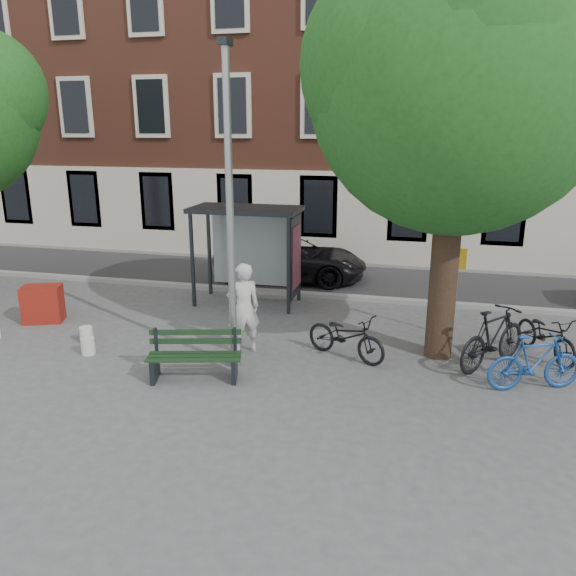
{
  "coord_description": "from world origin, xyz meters",
  "views": [
    {
      "loc": [
        3.55,
        -9.91,
        4.65
      ],
      "look_at": [
        0.87,
        1.0,
        1.4
      ],
      "focal_mm": 35.0,
      "sensor_mm": 36.0,
      "label": 1
    }
  ],
  "objects_px": {
    "bus_shelter": "(262,234)",
    "car_dark": "(291,259)",
    "painter": "(244,308)",
    "red_stand": "(43,304)",
    "bench": "(195,358)",
    "bike_b": "(535,362)",
    "lamppost": "(230,229)",
    "bike_a": "(346,336)",
    "bike_d": "(493,338)",
    "notice_sign": "(458,272)",
    "bike_c": "(546,335)"
  },
  "relations": [
    {
      "from": "bus_shelter",
      "to": "bike_a",
      "type": "relative_size",
      "value": 1.55
    },
    {
      "from": "bike_b",
      "to": "notice_sign",
      "type": "xyz_separation_m",
      "value": [
        -1.32,
        2.48,
        0.99
      ]
    },
    {
      "from": "bus_shelter",
      "to": "bike_c",
      "type": "distance_m",
      "value": 7.25
    },
    {
      "from": "lamppost",
      "to": "notice_sign",
      "type": "distance_m",
      "value": 5.29
    },
    {
      "from": "bike_c",
      "to": "painter",
      "type": "bearing_deg",
      "value": 164.1
    },
    {
      "from": "notice_sign",
      "to": "bench",
      "type": "bearing_deg",
      "value": -123.96
    },
    {
      "from": "bus_shelter",
      "to": "car_dark",
      "type": "xyz_separation_m",
      "value": [
        0.17,
        2.62,
        -1.27
      ]
    },
    {
      "from": "bike_c",
      "to": "bike_d",
      "type": "bearing_deg",
      "value": -172.4
    },
    {
      "from": "painter",
      "to": "red_stand",
      "type": "height_order",
      "value": "painter"
    },
    {
      "from": "bike_b",
      "to": "lamppost",
      "type": "bearing_deg",
      "value": 72.77
    },
    {
      "from": "car_dark",
      "to": "notice_sign",
      "type": "height_order",
      "value": "notice_sign"
    },
    {
      "from": "painter",
      "to": "bike_b",
      "type": "distance_m",
      "value": 5.72
    },
    {
      "from": "bike_d",
      "to": "notice_sign",
      "type": "relative_size",
      "value": 0.99
    },
    {
      "from": "red_stand",
      "to": "notice_sign",
      "type": "relative_size",
      "value": 0.44
    },
    {
      "from": "bike_c",
      "to": "car_dark",
      "type": "height_order",
      "value": "car_dark"
    },
    {
      "from": "bike_c",
      "to": "bike_d",
      "type": "relative_size",
      "value": 0.9
    },
    {
      "from": "painter",
      "to": "bike_c",
      "type": "distance_m",
      "value": 6.32
    },
    {
      "from": "notice_sign",
      "to": "lamppost",
      "type": "bearing_deg",
      "value": -127.55
    },
    {
      "from": "bike_b",
      "to": "bike_d",
      "type": "height_order",
      "value": "bike_d"
    },
    {
      "from": "bus_shelter",
      "to": "bench",
      "type": "xyz_separation_m",
      "value": [
        0.09,
        -4.87,
        -1.5
      ]
    },
    {
      "from": "painter",
      "to": "red_stand",
      "type": "bearing_deg",
      "value": -42.53
    },
    {
      "from": "painter",
      "to": "bench",
      "type": "distance_m",
      "value": 1.67
    },
    {
      "from": "car_dark",
      "to": "bike_b",
      "type": "bearing_deg",
      "value": -139.31
    },
    {
      "from": "bus_shelter",
      "to": "bike_b",
      "type": "height_order",
      "value": "bus_shelter"
    },
    {
      "from": "notice_sign",
      "to": "bike_d",
      "type": "bearing_deg",
      "value": -46.63
    },
    {
      "from": "car_dark",
      "to": "red_stand",
      "type": "distance_m",
      "value": 7.31
    },
    {
      "from": "painter",
      "to": "bike_b",
      "type": "height_order",
      "value": "painter"
    },
    {
      "from": "bus_shelter",
      "to": "red_stand",
      "type": "height_order",
      "value": "bus_shelter"
    },
    {
      "from": "lamppost",
      "to": "bike_d",
      "type": "bearing_deg",
      "value": 13.01
    },
    {
      "from": "bench",
      "to": "notice_sign",
      "type": "bearing_deg",
      "value": 21.13
    },
    {
      "from": "car_dark",
      "to": "painter",
      "type": "bearing_deg",
      "value": -178.67
    },
    {
      "from": "bus_shelter",
      "to": "notice_sign",
      "type": "relative_size",
      "value": 1.38
    },
    {
      "from": "bench",
      "to": "bus_shelter",
      "type": "bearing_deg",
      "value": 76.33
    },
    {
      "from": "bench",
      "to": "bike_c",
      "type": "bearing_deg",
      "value": 7.41
    },
    {
      "from": "bus_shelter",
      "to": "bike_a",
      "type": "distance_m",
      "value": 4.45
    },
    {
      "from": "painter",
      "to": "car_dark",
      "type": "bearing_deg",
      "value": -121.48
    },
    {
      "from": "red_stand",
      "to": "notice_sign",
      "type": "distance_m",
      "value": 9.92
    },
    {
      "from": "lamppost",
      "to": "notice_sign",
      "type": "xyz_separation_m",
      "value": [
        4.34,
        2.75,
        -1.26
      ]
    },
    {
      "from": "bus_shelter",
      "to": "bike_d",
      "type": "relative_size",
      "value": 1.39
    },
    {
      "from": "bike_c",
      "to": "car_dark",
      "type": "bearing_deg",
      "value": 116.93
    },
    {
      "from": "bike_c",
      "to": "bike_d",
      "type": "height_order",
      "value": "bike_d"
    },
    {
      "from": "lamppost",
      "to": "bus_shelter",
      "type": "height_order",
      "value": "lamppost"
    },
    {
      "from": "bike_d",
      "to": "notice_sign",
      "type": "height_order",
      "value": "notice_sign"
    },
    {
      "from": "bench",
      "to": "red_stand",
      "type": "bearing_deg",
      "value": 141.49
    },
    {
      "from": "bench",
      "to": "bike_d",
      "type": "xyz_separation_m",
      "value": [
        5.54,
        1.93,
        0.2
      ]
    },
    {
      "from": "notice_sign",
      "to": "bike_b",
      "type": "bearing_deg",
      "value": -41.85
    },
    {
      "from": "red_stand",
      "to": "notice_sign",
      "type": "height_order",
      "value": "notice_sign"
    },
    {
      "from": "bike_a",
      "to": "bike_d",
      "type": "height_order",
      "value": "bike_d"
    },
    {
      "from": "red_stand",
      "to": "bench",
      "type": "bearing_deg",
      "value": -23.75
    },
    {
      "from": "painter",
      "to": "bike_b",
      "type": "bearing_deg",
      "value": 139.97
    }
  ]
}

